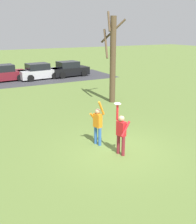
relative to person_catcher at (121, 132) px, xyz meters
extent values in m
plane|color=olive|center=(0.11, 0.43, -0.98)|extent=(120.00, 120.00, 0.00)
cylinder|color=maroon|center=(0.03, -0.13, -0.57)|extent=(0.14, 0.14, 0.82)
cylinder|color=maroon|center=(-0.03, 0.13, -0.57)|extent=(0.14, 0.14, 0.82)
cube|color=red|center=(0.00, 0.00, 0.14)|extent=(0.31, 0.41, 0.60)
sphere|color=tan|center=(0.00, 0.00, 0.55)|extent=(0.23, 0.23, 0.23)
cylinder|color=red|center=(0.06, -0.22, 0.19)|extent=(0.49, 0.21, 0.58)
cylinder|color=red|center=(-0.06, 0.22, 0.77)|extent=(0.09, 0.09, 0.66)
cylinder|color=#3366B7|center=(-0.39, 1.42, -0.57)|extent=(0.14, 0.14, 0.82)
cylinder|color=#3366B7|center=(-0.32, 1.17, -0.57)|extent=(0.14, 0.14, 0.82)
cube|color=orange|center=(-0.36, 1.29, 0.14)|extent=(0.31, 0.41, 0.60)
sphere|color=tan|center=(-0.36, 1.29, 0.55)|extent=(0.23, 0.23, 0.23)
cylinder|color=orange|center=(-0.42, 1.51, 0.19)|extent=(0.49, 0.21, 0.58)
cylinder|color=orange|center=(-0.30, 1.08, 0.74)|extent=(0.35, 0.17, 0.64)
cylinder|color=white|center=(-0.06, 0.22, 1.11)|extent=(0.27, 0.27, 0.02)
cube|color=maroon|center=(-1.34, 18.63, -0.43)|extent=(4.25, 2.18, 0.80)
cube|color=black|center=(-1.49, 18.62, 0.29)|extent=(2.24, 1.83, 0.64)
cylinder|color=black|center=(-0.16, 19.66, -0.65)|extent=(0.68, 0.28, 0.66)
cylinder|color=black|center=(0.01, 17.84, -0.65)|extent=(0.68, 0.28, 0.66)
cube|color=#BCBCC1|center=(2.02, 18.12, -0.43)|extent=(4.25, 2.18, 0.80)
cube|color=black|center=(1.87, 18.11, 0.29)|extent=(2.24, 1.83, 0.64)
cylinder|color=black|center=(3.19, 19.15, -0.65)|extent=(0.68, 0.28, 0.66)
cylinder|color=black|center=(3.37, 17.33, -0.65)|extent=(0.68, 0.28, 0.66)
cylinder|color=black|center=(0.66, 18.91, -0.65)|extent=(0.68, 0.28, 0.66)
cylinder|color=black|center=(0.84, 17.09, -0.65)|extent=(0.68, 0.28, 0.66)
cube|color=black|center=(5.33, 18.18, -0.43)|extent=(4.25, 2.18, 0.80)
cube|color=black|center=(5.18, 18.17, 0.29)|extent=(2.24, 1.83, 0.64)
cylinder|color=black|center=(6.51, 19.21, -0.65)|extent=(0.68, 0.28, 0.66)
cylinder|color=black|center=(6.68, 17.39, -0.65)|extent=(0.68, 0.28, 0.66)
cylinder|color=black|center=(3.98, 18.97, -0.65)|extent=(0.68, 0.28, 0.66)
cylinder|color=black|center=(4.15, 17.15, -0.65)|extent=(0.68, 0.28, 0.66)
cube|color=#38383D|center=(-1.05, 18.26, -0.98)|extent=(21.66, 6.40, 0.01)
cylinder|color=brown|center=(3.91, 7.03, 1.85)|extent=(0.40, 0.40, 5.67)
cylinder|color=brown|center=(3.63, 7.13, 4.35)|extent=(0.38, 0.72, 1.26)
cylinder|color=brown|center=(3.44, 7.19, 2.97)|extent=(0.48, 1.09, 1.84)
cylinder|color=brown|center=(4.32, 7.71, 3.76)|extent=(1.51, 0.99, 1.60)
camera|label=1|loc=(-5.39, -8.00, 3.87)|focal=41.90mm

